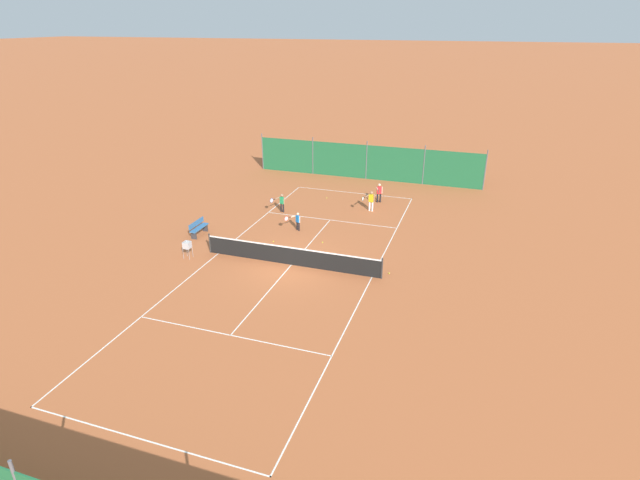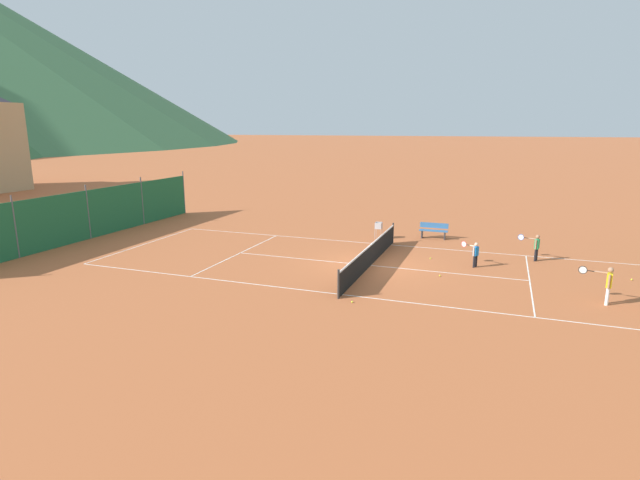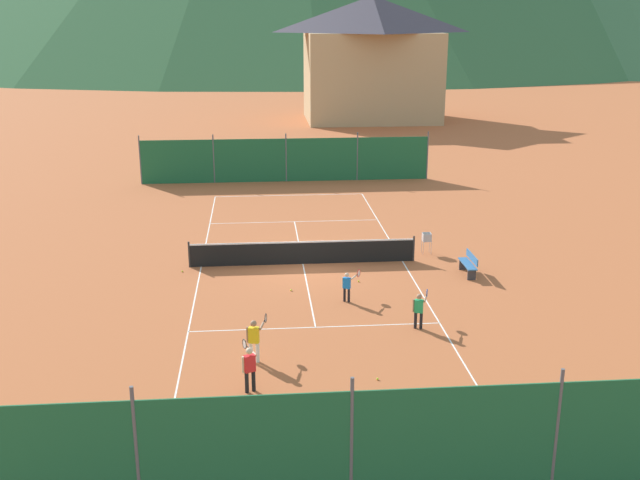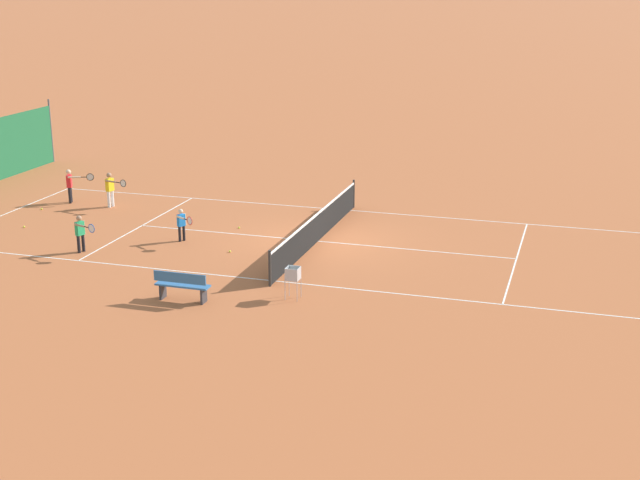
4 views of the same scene
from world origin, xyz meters
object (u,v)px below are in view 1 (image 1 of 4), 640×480
at_px(tennis_net, 291,256).
at_px(tennis_ball_by_net_right, 327,198).
at_px(tennis_ball_near_corner, 362,198).
at_px(player_far_baseline, 371,200).
at_px(player_near_baseline, 297,220).
at_px(tennis_ball_by_net_left, 323,242).
at_px(ball_hopper, 187,246).
at_px(courtside_bench, 198,228).
at_px(tennis_ball_service_box, 389,273).
at_px(player_far_service, 281,202).
at_px(player_near_service, 379,192).
at_px(tennis_ball_far_corner, 273,241).

distance_m(tennis_net, tennis_ball_by_net_right, 10.27).
distance_m(tennis_ball_by_net_right, tennis_ball_near_corner, 2.42).
bearing_deg(player_far_baseline, player_near_baseline, 53.75).
bearing_deg(tennis_ball_near_corner, tennis_ball_by_net_left, 88.45).
distance_m(ball_hopper, courtside_bench, 2.97).
bearing_deg(tennis_ball_service_box, courtside_bench, -6.45).
bearing_deg(courtside_bench, tennis_ball_by_net_right, -120.57).
height_order(player_far_baseline, player_far_service, player_far_baseline).
bearing_deg(player_near_baseline, player_far_service, -51.27).
distance_m(player_far_service, courtside_bench, 5.75).
xyz_separation_m(player_near_service, ball_hopper, (7.41, 11.42, -0.10)).
height_order(tennis_net, tennis_ball_near_corner, tennis_net).
bearing_deg(tennis_ball_near_corner, ball_hopper, 62.70).
relative_size(player_far_baseline, ball_hopper, 1.47).
bearing_deg(player_far_service, player_near_service, -145.33).
xyz_separation_m(tennis_net, player_near_service, (-2.11, -10.48, 0.25)).
bearing_deg(player_near_baseline, tennis_ball_by_net_left, 148.41).
relative_size(player_near_service, player_far_service, 1.09).
bearing_deg(tennis_net, ball_hopper, 10.05).
relative_size(tennis_ball_by_net_left, tennis_ball_by_net_right, 1.00).
distance_m(player_far_baseline, tennis_ball_by_net_left, 5.87).
bearing_deg(ball_hopper, player_far_baseline, -127.06).
height_order(player_near_baseline, courtside_bench, player_near_baseline).
relative_size(tennis_ball_by_net_left, ball_hopper, 0.07).
bearing_deg(tennis_ball_by_net_left, tennis_ball_far_corner, 15.77).
xyz_separation_m(player_near_baseline, tennis_ball_near_corner, (-2.16, -6.76, -0.60)).
bearing_deg(tennis_ball_by_net_right, tennis_ball_far_corner, 86.07).
bearing_deg(courtside_bench, player_far_baseline, -140.49).
xyz_separation_m(tennis_ball_far_corner, courtside_bench, (4.38, 0.45, 0.42)).
bearing_deg(player_far_baseline, tennis_ball_near_corner, -63.99).
relative_size(tennis_net, player_near_baseline, 8.47).
height_order(player_far_baseline, courtside_bench, player_far_baseline).
distance_m(player_far_baseline, tennis_ball_near_corner, 2.65).
relative_size(tennis_ball_near_corner, ball_hopper, 0.07).
distance_m(player_near_baseline, tennis_ball_by_net_right, 5.98).
relative_size(tennis_net, player_near_service, 7.10).
bearing_deg(player_near_baseline, tennis_ball_by_net_right, -88.90).
height_order(tennis_ball_by_net_right, ball_hopper, ball_hopper).
distance_m(tennis_net, tennis_ball_service_box, 4.86).
bearing_deg(player_far_baseline, tennis_ball_by_net_left, 76.75).
bearing_deg(ball_hopper, player_near_service, -122.98).
bearing_deg(courtside_bench, ball_hopper, 110.49).
bearing_deg(ball_hopper, player_near_baseline, -127.74).
bearing_deg(player_near_baseline, player_far_baseline, -126.25).
distance_m(player_far_service, tennis_ball_service_box, 10.21).
distance_m(tennis_ball_by_net_right, courtside_bench, 9.68).
bearing_deg(tennis_ball_by_net_right, player_near_baseline, 91.10).
xyz_separation_m(tennis_net, tennis_ball_near_corner, (-0.85, -10.98, -0.47)).
height_order(tennis_ball_service_box, ball_hopper, ball_hopper).
bearing_deg(ball_hopper, player_far_service, -104.50).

